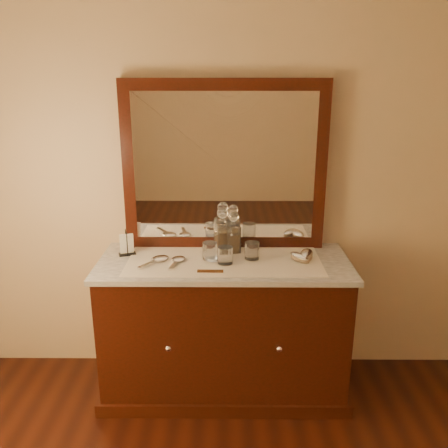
{
  "coord_description": "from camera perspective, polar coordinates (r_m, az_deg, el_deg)",
  "views": [
    {
      "loc": [
        0.02,
        -0.51,
        1.85
      ],
      "look_at": [
        0.0,
        1.85,
        1.1
      ],
      "focal_mm": 37.13,
      "sensor_mm": 36.0,
      "label": 1
    }
  ],
  "objects": [
    {
      "name": "hand_mirror_inner",
      "position": [
        2.64,
        -5.76,
        -4.45
      ],
      "size": [
        0.1,
        0.21,
        0.02
      ],
      "color": "silver",
      "rests_on": "lace_runner"
    },
    {
      "name": "napkin_rack",
      "position": [
        2.79,
        -11.88,
        -2.55
      ],
      "size": [
        0.11,
        0.09,
        0.15
      ],
      "color": "black",
      "rests_on": "marble_top"
    },
    {
      "name": "dresser_cabinet",
      "position": [
        2.85,
        0.02,
        -12.71
      ],
      "size": [
        1.4,
        0.55,
        0.82
      ],
      "primitive_type": "cube",
      "color": "black",
      "rests_on": "floor"
    },
    {
      "name": "brush_far",
      "position": [
        2.71,
        10.12,
        -3.79
      ],
      "size": [
        0.11,
        0.17,
        0.04
      ],
      "color": "#927459",
      "rests_on": "lace_runner"
    },
    {
      "name": "room_shell",
      "position": [
        0.68,
        -1.37,
        -23.48
      ],
      "size": [
        8.5,
        9.0,
        2.8
      ],
      "color": "black",
      "rests_on": "ground"
    },
    {
      "name": "hand_mirror_outer",
      "position": [
        2.66,
        -8.16,
        -4.36
      ],
      "size": [
        0.17,
        0.22,
        0.02
      ],
      "color": "silver",
      "rests_on": "lace_runner"
    },
    {
      "name": "comb",
      "position": [
        2.5,
        -1.69,
        -5.82
      ],
      "size": [
        0.14,
        0.03,
        0.01
      ],
      "primitive_type": "cube",
      "rotation": [
        0.0,
        0.0,
        -0.01
      ],
      "color": "brown",
      "rests_on": "lace_runner"
    },
    {
      "name": "decanter_left",
      "position": [
        2.76,
        -0.18,
        -1.27
      ],
      "size": [
        0.11,
        0.11,
        0.27
      ],
      "color": "#905514",
      "rests_on": "lace_runner"
    },
    {
      "name": "brush_near",
      "position": [
        2.67,
        9.31,
        -4.1
      ],
      "size": [
        0.13,
        0.16,
        0.04
      ],
      "color": "#927459",
      "rests_on": "lace_runner"
    },
    {
      "name": "dresser_plinth",
      "position": [
        3.06,
        0.02,
        -18.71
      ],
      "size": [
        1.46,
        0.59,
        0.08
      ],
      "primitive_type": "cube",
      "color": "black",
      "rests_on": "floor"
    },
    {
      "name": "marble_top",
      "position": [
        2.67,
        0.02,
        -4.79
      ],
      "size": [
        1.44,
        0.59,
        0.03
      ],
      "primitive_type": "cube",
      "color": "silver",
      "rests_on": "dresser_cabinet"
    },
    {
      "name": "tumblers",
      "position": [
        2.64,
        0.63,
        -3.48
      ],
      "size": [
        0.33,
        0.16,
        0.1
      ],
      "color": "white",
      "rests_on": "lace_runner"
    },
    {
      "name": "knob_left",
      "position": [
        2.61,
        -6.87,
        -14.96
      ],
      "size": [
        0.04,
        0.04,
        0.04
      ],
      "primitive_type": "sphere",
      "color": "silver",
      "rests_on": "dresser_cabinet"
    },
    {
      "name": "mirror_frame",
      "position": [
        2.76,
        0.06,
        7.12
      ],
      "size": [
        1.2,
        0.08,
        1.0
      ],
      "primitive_type": "cube",
      "color": "black",
      "rests_on": "marble_top"
    },
    {
      "name": "knob_right",
      "position": [
        2.61,
        6.81,
        -15.02
      ],
      "size": [
        0.04,
        0.04,
        0.04
      ],
      "primitive_type": "sphere",
      "color": "silver",
      "rests_on": "dresser_cabinet"
    },
    {
      "name": "mirror_glass",
      "position": [
        2.72,
        0.05,
        7.0
      ],
      "size": [
        1.06,
        0.01,
        0.86
      ],
      "primitive_type": "cube",
      "color": "white",
      "rests_on": "marble_top"
    },
    {
      "name": "decanter_right",
      "position": [
        2.75,
        1.16,
        -1.53
      ],
      "size": [
        0.09,
        0.09,
        0.25
      ],
      "color": "#905514",
      "rests_on": "lace_runner"
    },
    {
      "name": "pin_dish",
      "position": [
        2.66,
        -1.39,
        -4.26
      ],
      "size": [
        0.09,
        0.09,
        0.01
      ],
      "primitive_type": "cylinder",
      "rotation": [
        0.0,
        0.0,
        0.2
      ],
      "color": "white",
      "rests_on": "lace_runner"
    },
    {
      "name": "lace_runner",
      "position": [
        2.64,
        0.01,
        -4.61
      ],
      "size": [
        1.1,
        0.45,
        0.0
      ],
      "primitive_type": "cube",
      "color": "beige",
      "rests_on": "marble_top"
    }
  ]
}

